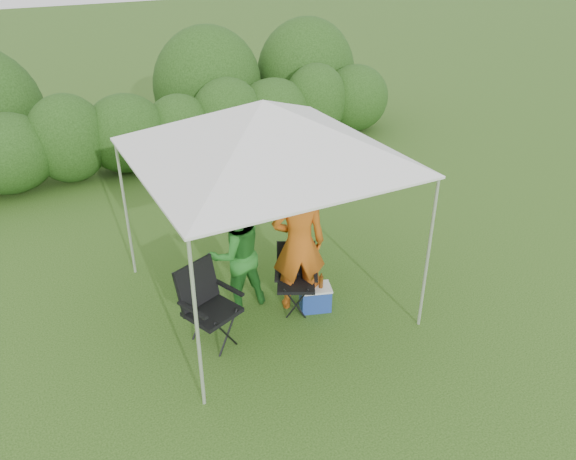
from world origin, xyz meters
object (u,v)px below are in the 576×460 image
man (299,244)px  chair_left (206,300)px  woman (236,253)px  cooler (315,297)px  chair_right (296,273)px  canopy (263,130)px

man → chair_left: bearing=24.0°
woman → cooler: 1.25m
chair_right → woman: bearing=178.1°
chair_right → canopy: bearing=154.7°
chair_left → woman: size_ratio=0.65×
man → cooler: (0.17, -0.18, -0.80)m
canopy → chair_left: (-1.06, -0.48, -1.86)m
canopy → woman: bearing=174.9°
canopy → man: canopy is taller
canopy → woman: 1.70m
canopy → chair_right: bearing=-53.2°
chair_right → woman: woman is taller
woman → cooler: size_ratio=3.30×
canopy → cooler: bearing=-50.5°
man → canopy: bearing=-32.3°
chair_left → man: size_ratio=0.54×
chair_left → man: 1.41m
chair_right → chair_left: bearing=-146.7°
canopy → cooler: 2.40m
canopy → chair_right: size_ratio=3.40×
chair_left → woman: (0.63, 0.52, 0.22)m
canopy → man: 1.56m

